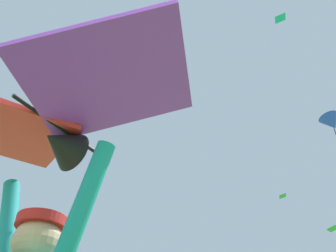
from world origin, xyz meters
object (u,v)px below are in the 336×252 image
at_px(distant_kite_teal_high_right, 280,18).
at_px(distant_kite_green_high_left, 333,228).
at_px(distant_kite_blue_low_right, 332,123).
at_px(held_stunt_kite, 55,118).
at_px(distant_kite_green_low_left, 282,196).

xyz_separation_m(distant_kite_teal_high_right, distant_kite_green_high_left, (1.11, 14.82, -5.35)).
height_order(distant_kite_teal_high_right, distant_kite_green_high_left, distant_kite_teal_high_right).
distance_m(distant_kite_teal_high_right, distant_kite_blue_low_right, 7.49).
distance_m(held_stunt_kite, distant_kite_teal_high_right, 17.33).
xyz_separation_m(held_stunt_kite, distant_kite_green_high_left, (4.02, 25.06, 8.32)).
relative_size(held_stunt_kite, distant_kite_teal_high_right, 2.43).
bearing_deg(held_stunt_kite, distant_kite_blue_low_right, 74.29).
relative_size(distant_kite_green_high_left, distant_kite_blue_low_right, 0.33).
bearing_deg(distant_kite_teal_high_right, distant_kite_blue_low_right, 74.49).
distance_m(distant_kite_green_high_left, distant_kite_blue_low_right, 8.59).
height_order(held_stunt_kite, distant_kite_teal_high_right, distant_kite_teal_high_right).
bearing_deg(distant_kite_green_high_left, distant_kite_green_low_left, 131.34).
bearing_deg(distant_kite_blue_low_right, distant_kite_green_high_left, 95.99).
height_order(held_stunt_kite, distant_kite_blue_low_right, distant_kite_blue_low_right).
bearing_deg(held_stunt_kite, distant_kite_teal_high_right, 74.15).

